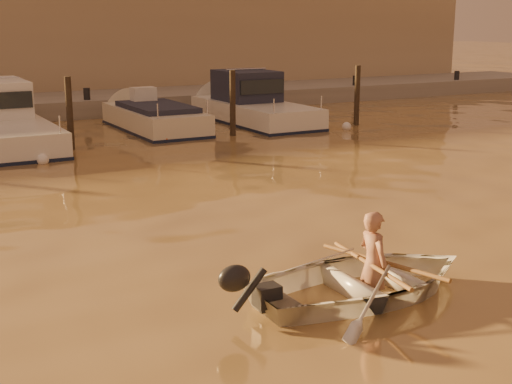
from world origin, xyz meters
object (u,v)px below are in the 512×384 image
dinghy (366,280)px  moored_boat_4 (254,104)px  moored_boat_3 (155,123)px  person (373,264)px

dinghy → moored_boat_4: (6.34, 14.73, 0.42)m
moored_boat_3 → moored_boat_4: size_ratio=0.85×
moored_boat_3 → dinghy: bearing=-100.3°
person → moored_boat_4: bearing=-22.6°
moored_boat_4 → dinghy: bearing=-113.3°
moored_boat_4 → moored_boat_3: bearing=180.0°
dinghy → person: bearing=-90.0°
person → moored_boat_3: (2.57, 14.73, -0.19)m
dinghy → moored_boat_3: 14.97m
dinghy → person: (0.10, -0.00, 0.20)m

